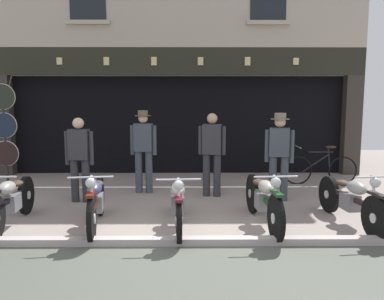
{
  "coord_description": "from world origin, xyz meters",
  "views": [
    {
      "loc": [
        0.28,
        -5.0,
        1.99
      ],
      "look_at": [
        0.34,
        2.64,
        0.98
      ],
      "focal_mm": 36.0,
      "sensor_mm": 36.0,
      "label": 1
    }
  ],
  "objects": [
    {
      "name": "ground",
      "position": [
        0.0,
        -0.98,
        -0.04
      ],
      "size": [
        21.62,
        22.0,
        0.18
      ],
      "color": "gray"
    },
    {
      "name": "shop_facade",
      "position": [
        0.0,
        7.02,
        1.67
      ],
      "size": [
        9.92,
        4.42,
        6.08
      ],
      "color": "black",
      "rests_on": "ground"
    },
    {
      "name": "motorcycle_left",
      "position": [
        -2.51,
        0.88,
        0.43
      ],
      "size": [
        0.62,
        1.99,
        0.93
      ],
      "rotation": [
        0.0,
        0.0,
        3.22
      ],
      "color": "black",
      "rests_on": "ground"
    },
    {
      "name": "motorcycle_center_left",
      "position": [
        -1.17,
        0.83,
        0.43
      ],
      "size": [
        0.62,
        1.97,
        0.93
      ],
      "rotation": [
        0.0,
        0.0,
        3.28
      ],
      "color": "black",
      "rests_on": "ground"
    },
    {
      "name": "motorcycle_center",
      "position": [
        0.1,
        0.83,
        0.42
      ],
      "size": [
        0.62,
        2.05,
        0.9
      ],
      "rotation": [
        0.0,
        0.0,
        3.2
      ],
      "color": "black",
      "rests_on": "ground"
    },
    {
      "name": "motorcycle_center_right",
      "position": [
        1.45,
        0.88,
        0.44
      ],
      "size": [
        0.62,
        2.11,
        0.94
      ],
      "rotation": [
        0.0,
        0.0,
        3.21
      ],
      "color": "black",
      "rests_on": "ground"
    },
    {
      "name": "motorcycle_right",
      "position": [
        2.84,
        0.9,
        0.42
      ],
      "size": [
        0.62,
        2.02,
        0.91
      ],
      "rotation": [
        0.0,
        0.0,
        3.26
      ],
      "color": "black",
      "rests_on": "ground"
    },
    {
      "name": "salesman_left",
      "position": [
        -1.83,
        2.35,
        0.91
      ],
      "size": [
        0.56,
        0.26,
        1.64
      ],
      "rotation": [
        0.0,
        0.0,
        3.08
      ],
      "color": "#2D2D33",
      "rests_on": "ground"
    },
    {
      "name": "shopkeeper_center",
      "position": [
        -0.68,
        3.07,
        0.98
      ],
      "size": [
        0.56,
        0.34,
        1.76
      ],
      "rotation": [
        0.0,
        0.0,
        3.04
      ],
      "color": "#3D424C",
      "rests_on": "ground"
    },
    {
      "name": "salesman_right",
      "position": [
        0.75,
        2.77,
        0.95
      ],
      "size": [
        0.55,
        0.28,
        1.71
      ],
      "rotation": [
        0.0,
        0.0,
        2.96
      ],
      "color": "#2D2D33",
      "rests_on": "ground"
    },
    {
      "name": "assistant_far_right",
      "position": [
        2.04,
        2.42,
        0.97
      ],
      "size": [
        0.55,
        0.36,
        1.73
      ],
      "rotation": [
        0.0,
        0.0,
        2.9
      ],
      "color": "#3D424C",
      "rests_on": "ground"
    },
    {
      "name": "tyre_sign_pole",
      "position": [
        -3.99,
        3.9,
        1.36
      ],
      "size": [
        0.6,
        0.06,
        2.34
      ],
      "color": "#232328",
      "rests_on": "ground"
    },
    {
      "name": "advert_board_near",
      "position": [
        2.53,
        5.4,
        1.65
      ],
      "size": [
        0.78,
        0.03,
        0.92
      ],
      "color": "silver"
    },
    {
      "name": "advert_board_far",
      "position": [
        3.77,
        5.4,
        1.75
      ],
      "size": [
        0.77,
        0.03,
        0.98
      ],
      "color": "silver"
    },
    {
      "name": "leaning_bicycle",
      "position": [
        3.38,
        3.9,
        0.36
      ],
      "size": [
        1.73,
        0.5,
        0.93
      ],
      "rotation": [
        0.0,
        0.0,
        1.54
      ],
      "color": "black",
      "rests_on": "ground"
    }
  ]
}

